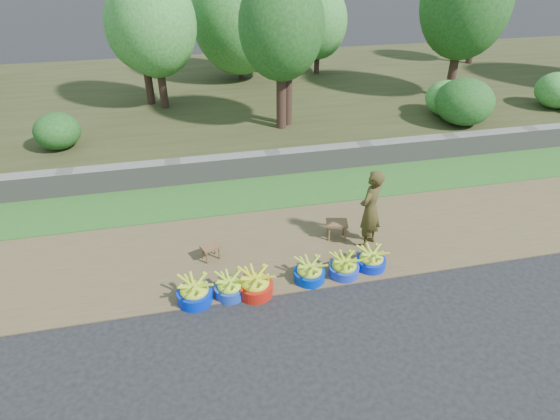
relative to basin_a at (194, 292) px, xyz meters
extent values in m
plane|color=black|center=(2.03, -0.15, -0.18)|extent=(120.00, 120.00, 0.00)
cube|color=brown|center=(2.03, 1.10, -0.17)|extent=(80.00, 2.50, 0.02)
cube|color=#2D6322|center=(2.03, 3.10, -0.16)|extent=(80.00, 1.50, 0.04)
cube|color=slate|center=(2.03, 3.95, 0.09)|extent=(80.00, 0.35, 0.55)
cube|color=#35371B|center=(2.03, 8.85, 0.07)|extent=(80.00, 10.00, 0.50)
cylinder|color=#301F18|center=(8.08, 6.89, 1.26)|extent=(0.25, 0.25, 1.89)
ellipsoid|color=#21531D|center=(8.08, 6.89, 2.95)|extent=(2.47, 2.47, 3.08)
cylinder|color=#301F18|center=(-0.69, 8.15, 1.10)|extent=(0.22, 0.22, 1.56)
ellipsoid|color=#3F8D37|center=(-0.69, 8.15, 2.45)|extent=(1.89, 1.89, 2.36)
cylinder|color=#301F18|center=(10.86, 10.31, 1.20)|extent=(0.24, 0.24, 1.76)
cylinder|color=#301F18|center=(-0.31, 7.72, 1.11)|extent=(0.22, 0.22, 1.58)
ellipsoid|color=#3F8D37|center=(-0.31, 7.72, 2.55)|extent=(2.19, 2.19, 2.74)
cylinder|color=#301F18|center=(2.79, 5.72, 1.27)|extent=(0.25, 0.25, 1.90)
ellipsoid|color=#21531D|center=(2.79, 5.72, 2.74)|extent=(1.73, 1.73, 2.17)
cylinder|color=#301F18|center=(4.89, 10.18, 0.87)|extent=(0.18, 0.18, 1.11)
ellipsoid|color=#3F8D37|center=(4.89, 10.18, 2.00)|extent=(1.91, 1.91, 2.39)
cylinder|color=#301F18|center=(2.59, 5.51, 1.25)|extent=(0.25, 0.25, 1.86)
ellipsoid|color=#21531D|center=(2.59, 5.51, 2.78)|extent=(2.00, 2.00, 2.50)
cylinder|color=#301F18|center=(2.22, 10.09, 0.89)|extent=(0.18, 0.18, 1.15)
ellipsoid|color=#3F8D37|center=(2.22, 10.09, 2.38)|extent=(3.03, 3.03, 3.79)
ellipsoid|color=#21531D|center=(-2.71, 5.37, 0.73)|extent=(1.04, 1.04, 0.83)
ellipsoid|color=#3F8D37|center=(7.15, 5.43, 0.78)|extent=(1.17, 1.17, 0.93)
ellipsoid|color=#3F8D37|center=(10.50, 5.33, 0.81)|extent=(1.22, 1.22, 0.98)
ellipsoid|color=#21531D|center=(7.21, 4.73, 0.91)|extent=(1.47, 1.47, 1.18)
cylinder|color=#0124C8|center=(0.00, 0.00, -0.08)|extent=(0.55, 0.55, 0.20)
ellipsoid|color=#B7D127|center=(0.00, 0.00, 0.07)|extent=(0.48, 0.48, 0.31)
cylinder|color=#1A3EAC|center=(0.54, 0.02, -0.09)|extent=(0.49, 0.49, 0.18)
ellipsoid|color=#B5D92B|center=(0.54, 0.02, 0.04)|extent=(0.43, 0.43, 0.28)
cylinder|color=#AE190E|center=(0.94, -0.03, -0.08)|extent=(0.56, 0.56, 0.20)
ellipsoid|color=gold|center=(0.94, -0.03, 0.07)|extent=(0.49, 0.49, 0.32)
cylinder|color=#002CB4|center=(1.85, 0.10, -0.09)|extent=(0.51, 0.51, 0.18)
ellipsoid|color=#A9C730|center=(1.85, 0.10, 0.05)|extent=(0.45, 0.45, 0.29)
cylinder|color=#1D36BA|center=(2.44, 0.10, -0.09)|extent=(0.50, 0.50, 0.18)
ellipsoid|color=#A9CB20|center=(2.44, 0.10, 0.05)|extent=(0.44, 0.44, 0.29)
cylinder|color=#0823C3|center=(2.95, 0.19, -0.09)|extent=(0.50, 0.50, 0.18)
ellipsoid|color=#BACD33|center=(2.95, 0.19, 0.05)|extent=(0.44, 0.44, 0.29)
cube|color=brown|center=(0.34, 0.99, 0.09)|extent=(0.37, 0.33, 0.04)
cylinder|color=brown|center=(0.26, 0.87, -0.05)|extent=(0.03, 0.03, 0.24)
cylinder|color=brown|center=(0.48, 0.96, -0.05)|extent=(0.03, 0.03, 0.24)
cylinder|color=brown|center=(0.20, 1.02, -0.05)|extent=(0.03, 0.03, 0.24)
cylinder|color=brown|center=(0.42, 1.11, -0.05)|extent=(0.03, 0.03, 0.24)
cube|color=brown|center=(2.65, 1.14, 0.15)|extent=(0.44, 0.37, 0.04)
cylinder|color=brown|center=(2.49, 1.08, -0.02)|extent=(0.04, 0.04, 0.29)
cylinder|color=brown|center=(2.77, 1.01, -0.02)|extent=(0.04, 0.04, 0.29)
cylinder|color=brown|center=(2.53, 1.27, -0.02)|extent=(0.04, 0.04, 0.29)
cylinder|color=brown|center=(2.82, 1.20, -0.02)|extent=(0.04, 0.04, 0.29)
imported|color=black|center=(3.12, 0.81, 0.58)|extent=(0.64, 0.62, 1.48)
camera|label=1|loc=(0.11, -5.57, 4.80)|focal=30.00mm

